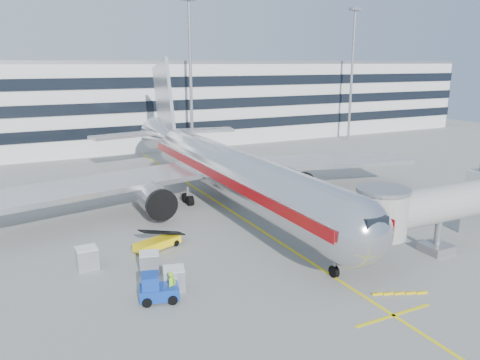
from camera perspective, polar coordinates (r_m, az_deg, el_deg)
name	(u,v)px	position (r m, az deg, el deg)	size (l,w,h in m)	color
ground	(278,241)	(41.70, 4.60, -7.41)	(180.00, 180.00, 0.00)	gray
lead_in_line	(229,210)	(50.02, -1.31, -3.65)	(0.25, 70.00, 0.01)	yellow
stop_bar	(393,315)	(31.74, 18.21, -15.41)	(6.00, 0.25, 0.01)	yellow
main_jet	(222,168)	(50.41, -2.17, 1.47)	(50.95, 48.70, 16.06)	silver
jet_bridge	(455,205)	(42.55, 24.74, -2.76)	(17.80, 4.50, 7.00)	silver
terminal	(123,103)	(93.59, -14.10, 9.14)	(150.00, 24.25, 15.60)	silver
light_mast_centre	(190,65)	(80.24, -6.07, 13.77)	(2.40, 1.20, 25.45)	gray
light_mast_east	(352,65)	(97.54, 13.53, 13.52)	(2.40, 1.20, 25.45)	gray
belt_loader	(157,242)	(40.30, -10.05, -7.50)	(4.31, 2.74, 2.02)	yellow
baggage_tug	(157,289)	(31.96, -10.14, -12.98)	(2.85, 2.18, 1.92)	#0E349A
cargo_container_left	(174,278)	(33.36, -8.04, -11.79)	(1.77, 1.77, 1.54)	#ABADB2
cargo_container_right	(87,258)	(37.94, -18.15, -9.01)	(1.57, 1.57, 1.65)	#ABADB2
cargo_container_front	(149,262)	(36.16, -10.98, -9.82)	(1.74, 1.74, 1.52)	#ABADB2
ramp_worker	(172,286)	(32.00, -8.33, -12.63)	(0.70, 0.46, 1.91)	#8DD816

